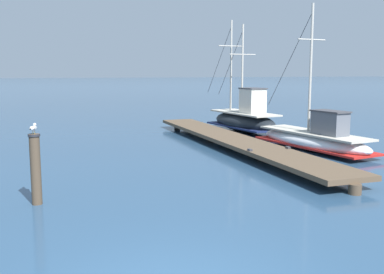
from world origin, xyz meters
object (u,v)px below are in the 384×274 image
at_px(fishing_boat_1, 245,119).
at_px(mooring_piling, 36,168).
at_px(fishing_boat_0, 315,139).
at_px(perched_seagull, 33,128).

height_order(fishing_boat_1, mooring_piling, fishing_boat_1).
height_order(fishing_boat_0, perched_seagull, fishing_boat_0).
bearing_deg(fishing_boat_0, perched_seagull, -156.10).
relative_size(fishing_boat_1, mooring_piling, 3.75).
bearing_deg(fishing_boat_1, mooring_piling, -133.20).
bearing_deg(mooring_piling, perched_seagull, -103.90).
relative_size(mooring_piling, perched_seagull, 4.81).
bearing_deg(fishing_boat_1, fishing_boat_0, -86.40).
xyz_separation_m(fishing_boat_0, mooring_piling, (-11.10, -4.91, 0.43)).
xyz_separation_m(fishing_boat_0, perched_seagull, (-11.10, -4.92, 1.45)).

